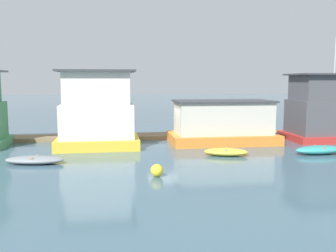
{
  "coord_description": "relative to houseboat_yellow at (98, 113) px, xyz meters",
  "views": [
    {
      "loc": [
        -3.5,
        -25.71,
        4.42
      ],
      "look_at": [
        0.0,
        -1.0,
        1.4
      ],
      "focal_mm": 40.0,
      "sensor_mm": 36.0,
      "label": 1
    }
  ],
  "objects": [
    {
      "name": "dinghy_grey",
      "position": [
        -3.16,
        -4.71,
        -2.11
      ],
      "size": [
        3.3,
        1.75,
        0.42
      ],
      "color": "gray",
      "rests_on": "ground_plane"
    },
    {
      "name": "ground_plane",
      "position": [
        4.67,
        0.51,
        -2.32
      ],
      "size": [
        200.0,
        200.0,
        0.0
      ],
      "primitive_type": "plane",
      "color": "#426070"
    },
    {
      "name": "dinghy_yellow",
      "position": [
        7.66,
        -4.02,
        -2.1
      ],
      "size": [
        2.83,
        1.85,
        0.44
      ],
      "color": "yellow",
      "rests_on": "ground_plane"
    },
    {
      "name": "houseboat_orange",
      "position": [
        8.75,
        0.49,
        -0.91
      ],
      "size": [
        7.49,
        4.13,
        3.04
      ],
      "color": "orange",
      "rests_on": "ground_plane"
    },
    {
      "name": "houseboat_yellow",
      "position": [
        0.0,
        0.0,
        0.0
      ],
      "size": [
        5.39,
        4.13,
        5.12
      ],
      "color": "gold",
      "rests_on": "ground_plane"
    },
    {
      "name": "mooring_post_far_left",
      "position": [
        -1.5,
        2.22,
        -1.54
      ],
      "size": [
        0.23,
        0.23,
        1.58
      ],
      "primitive_type": "cylinder",
      "color": "brown",
      "rests_on": "ground_plane"
    },
    {
      "name": "houseboat_red",
      "position": [
        17.54,
        0.73,
        -0.0
      ],
      "size": [
        7.22,
        4.2,
        7.6
      ],
      "color": "red",
      "rests_on": "ground_plane"
    },
    {
      "name": "dinghy_teal",
      "position": [
        13.43,
        -4.33,
        -2.07
      ],
      "size": [
        3.22,
        1.48,
        0.51
      ],
      "color": "teal",
      "rests_on": "ground_plane"
    },
    {
      "name": "buoy_yellow",
      "position": [
        3.04,
        -8.35,
        -2.03
      ],
      "size": [
        0.59,
        0.59,
        0.59
      ],
      "primitive_type": "sphere",
      "color": "yellow",
      "rests_on": "ground_plane"
    },
    {
      "name": "dock_walkway",
      "position": [
        4.67,
        3.51,
        -2.17
      ],
      "size": [
        42.4,
        2.07,
        0.3
      ],
      "primitive_type": "cube",
      "color": "#846B4C",
      "rests_on": "ground_plane"
    }
  ]
}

